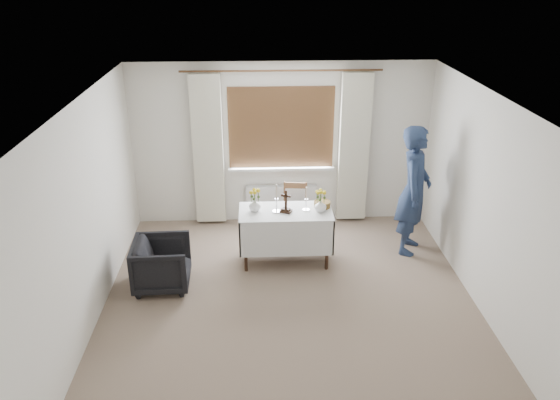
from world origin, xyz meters
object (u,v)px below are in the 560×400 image
Objects in this scene: person at (414,190)px; flower_vase_left at (255,205)px; altar_table at (286,236)px; flower_vase_right at (320,206)px; wooden_chair at (295,212)px; armchair at (162,264)px; wooden_cross at (286,201)px.

flower_vase_left is at bearing 118.88° from person.
flower_vase_right is (0.46, -0.03, 0.46)m from altar_table.
wooden_chair is at bearing 110.33° from flower_vase_right.
person is at bearing 8.25° from altar_table.
flower_vase_left is at bearing -65.50° from armchair.
person is (1.78, 0.26, 0.54)m from altar_table.
wooden_cross is 1.90× the size of flower_vase_right.
person reaches higher than flower_vase_right.
wooden_cross reaches higher than flower_vase_right.
wooden_chair reaches higher than armchair.
flower_vase_left is 0.87m from flower_vase_right.
altar_table is 1.68m from armchair.
armchair is at bearing -137.35° from wooden_chair.
flower_vase_left is at bearing -123.10° from wooden_chair.
armchair is 3.52m from person.
wooden_chair is at bearing -55.65° from armchair.
flower_vase_left reaches higher than flower_vase_right.
armchair is 4.17× the size of flower_vase_left.
person reaches higher than flower_vase_left.
person reaches higher than armchair.
armchair is at bearing -165.67° from flower_vase_right.
wooden_cross is at bearing 179.72° from flower_vase_right.
flower_vase_left reaches higher than altar_table.
person is 1.36m from flower_vase_right.
flower_vase_left is (-0.41, 0.06, -0.07)m from wooden_cross.
person is 2.20m from flower_vase_left.
wooden_chair is 4.83× the size of flower_vase_left.
wooden_chair is at bearing 96.40° from person.
person reaches higher than wooden_chair.
flower_vase_right is at bearing 23.72° from wooden_cross.
person is at bearing -9.98° from wooden_chair.
wooden_cross is at bearing -8.11° from flower_vase_left.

